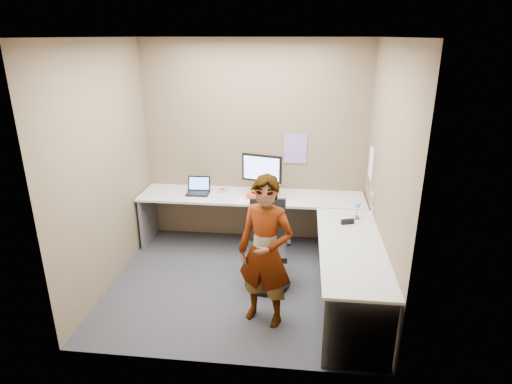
# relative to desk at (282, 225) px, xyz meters

# --- Properties ---
(ground) EXTENTS (3.00, 3.00, 0.00)m
(ground) POSITION_rel_desk_xyz_m (-0.44, -0.39, -0.59)
(ground) COLOR #2A292F
(ground) RESTS_ON ground
(wall_back) EXTENTS (3.00, 0.00, 3.00)m
(wall_back) POSITION_rel_desk_xyz_m (-0.44, 0.91, 0.76)
(wall_back) COLOR brown
(wall_back) RESTS_ON ground
(wall_right) EXTENTS (0.00, 2.70, 2.70)m
(wall_right) POSITION_rel_desk_xyz_m (1.06, -0.39, 0.76)
(wall_right) COLOR brown
(wall_right) RESTS_ON ground
(wall_left) EXTENTS (0.00, 2.70, 2.70)m
(wall_left) POSITION_rel_desk_xyz_m (-1.94, -0.39, 0.76)
(wall_left) COLOR brown
(wall_left) RESTS_ON ground
(ceiling) EXTENTS (3.00, 3.00, 0.00)m
(ceiling) POSITION_rel_desk_xyz_m (-0.44, -0.39, 2.11)
(ceiling) COLOR white
(ceiling) RESTS_ON wall_back
(desk) EXTENTS (2.98, 2.58, 0.73)m
(desk) POSITION_rel_desk_xyz_m (0.00, 0.00, 0.00)
(desk) COLOR silver
(desk) RESTS_ON ground
(paper_ream) EXTENTS (0.38, 0.32, 0.07)m
(paper_ream) POSITION_rel_desk_xyz_m (-0.30, 0.53, 0.17)
(paper_ream) COLOR red
(paper_ream) RESTS_ON desk
(monitor) EXTENTS (0.52, 0.21, 0.50)m
(monitor) POSITION_rel_desk_xyz_m (-0.30, 0.55, 0.51)
(monitor) COLOR black
(monitor) RESTS_ON paper_ream
(laptop) EXTENTS (0.31, 0.26, 0.21)m
(laptop) POSITION_rel_desk_xyz_m (-1.16, 0.61, 0.20)
(laptop) COLOR black
(laptop) RESTS_ON desk
(trackball_mouse) EXTENTS (0.12, 0.08, 0.07)m
(trackball_mouse) POSITION_rel_desk_xyz_m (-0.83, 0.66, 0.17)
(trackball_mouse) COLOR #B7B7BC
(trackball_mouse) RESTS_ON desk
(origami) EXTENTS (0.10, 0.10, 0.06)m
(origami) POSITION_rel_desk_xyz_m (-0.55, 0.36, 0.17)
(origami) COLOR white
(origami) RESTS_ON desk
(stapler) EXTENTS (0.15, 0.09, 0.05)m
(stapler) POSITION_rel_desk_xyz_m (0.74, -0.19, 0.17)
(stapler) COLOR black
(stapler) RESTS_ON desk
(flower) EXTENTS (0.07, 0.07, 0.22)m
(flower) POSITION_rel_desk_xyz_m (0.86, -0.04, 0.28)
(flower) COLOR brown
(flower) RESTS_ON desk
(calendar_purple) EXTENTS (0.30, 0.01, 0.40)m
(calendar_purple) POSITION_rel_desk_xyz_m (0.11, 0.90, 0.71)
(calendar_purple) COLOR #846BB7
(calendar_purple) RESTS_ON wall_back
(calendar_white) EXTENTS (0.01, 0.28, 0.38)m
(calendar_white) POSITION_rel_desk_xyz_m (1.05, 0.51, 0.66)
(calendar_white) COLOR white
(calendar_white) RESTS_ON wall_right
(sticky_note_a) EXTENTS (0.01, 0.07, 0.07)m
(sticky_note_a) POSITION_rel_desk_xyz_m (1.05, 0.16, 0.36)
(sticky_note_a) COLOR #F2E059
(sticky_note_a) RESTS_ON wall_right
(sticky_note_b) EXTENTS (0.01, 0.07, 0.07)m
(sticky_note_b) POSITION_rel_desk_xyz_m (1.05, 0.21, 0.23)
(sticky_note_b) COLOR pink
(sticky_note_b) RESTS_ON wall_right
(sticky_note_c) EXTENTS (0.01, 0.07, 0.07)m
(sticky_note_c) POSITION_rel_desk_xyz_m (1.05, 0.09, 0.21)
(sticky_note_c) COLOR pink
(sticky_note_c) RESTS_ON wall_right
(sticky_note_d) EXTENTS (0.01, 0.07, 0.07)m
(sticky_note_d) POSITION_rel_desk_xyz_m (1.05, 0.31, 0.33)
(sticky_note_d) COLOR #F2E059
(sticky_note_d) RESTS_ON wall_right
(office_chair) EXTENTS (0.52, 0.52, 0.98)m
(office_chair) POSITION_rel_desk_xyz_m (-0.14, -0.33, -0.19)
(office_chair) COLOR black
(office_chair) RESTS_ON ground
(person) EXTENTS (0.64, 0.52, 1.53)m
(person) POSITION_rel_desk_xyz_m (-0.11, -1.01, 0.17)
(person) COLOR #999399
(person) RESTS_ON ground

